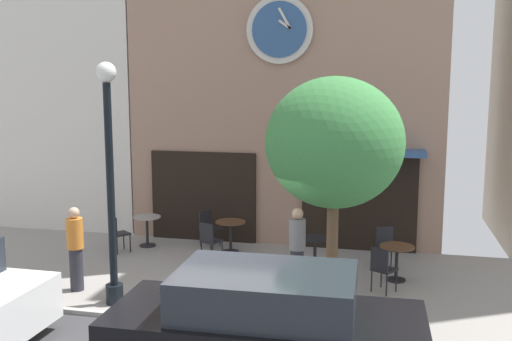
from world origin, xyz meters
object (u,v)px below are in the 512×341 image
object	(u,v)px
cafe_chair_facing_street	(209,238)
pedestrian_orange	(75,248)
cafe_chair_facing_wall	(117,231)
parked_car_black	(265,327)
cafe_chair_near_lamp	(386,244)
street_lamp	(110,184)
cafe_chair_right_end	(208,225)
cafe_table_leftmost	(315,249)
cafe_chair_left_end	(382,267)
cafe_table_center_right	(147,225)
cafe_table_center_left	(231,230)
street_tree	(334,144)
pedestrian_grey	(297,249)
cafe_table_center	(397,256)

from	to	relation	value
cafe_chair_facing_street	pedestrian_orange	distance (m)	3.12
cafe_chair_facing_wall	parked_car_black	distance (m)	6.94
cafe_chair_facing_wall	cafe_chair_near_lamp	bearing A→B (deg)	2.52
street_lamp	cafe_chair_near_lamp	distance (m)	6.12
cafe_chair_right_end	cafe_chair_facing_wall	bearing A→B (deg)	-152.15
cafe_table_leftmost	cafe_chair_left_end	bearing A→B (deg)	-33.67
cafe_table_leftmost	cafe_chair_facing_street	size ratio (longest dim) A/B	0.86
cafe_table_center_right	cafe_table_leftmost	distance (m)	4.46
cafe_table_center_left	cafe_chair_near_lamp	world-z (taller)	cafe_chair_near_lamp
street_tree	cafe_chair_left_end	size ratio (longest dim) A/B	4.63
cafe_chair_facing_wall	pedestrian_grey	xyz separation A→B (m)	(4.61, -1.63, 0.33)
pedestrian_grey	parked_car_black	size ratio (longest dim) A/B	0.39
cafe_chair_left_end	pedestrian_orange	bearing A→B (deg)	-168.61
street_tree	parked_car_black	distance (m)	3.39
street_tree	cafe_table_center_left	size ratio (longest dim) A/B	5.44
cafe_chair_near_lamp	pedestrian_grey	distance (m)	2.56
parked_car_black	street_lamp	bearing A→B (deg)	147.52
street_lamp	cafe_chair_right_end	distance (m)	4.41
cafe_table_center_left	cafe_table_leftmost	distance (m)	2.39
pedestrian_grey	pedestrian_orange	bearing A→B (deg)	-168.17
cafe_table_center_right	pedestrian_orange	distance (m)	3.22
cafe_table_center_right	parked_car_black	world-z (taller)	parked_car_black
street_tree	cafe_table_center_right	distance (m)	6.44
cafe_table_center_left	cafe_chair_facing_wall	world-z (taller)	cafe_chair_facing_wall
cafe_table_center	street_lamp	bearing A→B (deg)	-154.46
cafe_table_leftmost	pedestrian_orange	bearing A→B (deg)	-154.37
cafe_chair_left_end	cafe_table_center_right	bearing A→B (deg)	160.60
cafe_table_leftmost	cafe_chair_left_end	size ratio (longest dim) A/B	0.86
cafe_chair_facing_wall	parked_car_black	xyz separation A→B (m)	(4.71, -5.09, 0.23)
cafe_table_leftmost	cafe_chair_facing_wall	bearing A→B (deg)	175.31
cafe_chair_right_end	cafe_chair_facing_street	xyz separation A→B (m)	(0.41, -1.16, 0.00)
cafe_table_center_right	cafe_chair_facing_wall	bearing A→B (deg)	-125.10
cafe_chair_near_lamp	cafe_chair_left_end	xyz separation A→B (m)	(-0.06, -1.62, 0.00)
pedestrian_orange	cafe_table_center	bearing A→B (deg)	17.78
cafe_chair_near_lamp	pedestrian_grey	world-z (taller)	pedestrian_grey
cafe_chair_right_end	pedestrian_orange	size ratio (longest dim) A/B	0.54
cafe_chair_near_lamp	parked_car_black	xyz separation A→B (m)	(-1.58, -5.37, 0.23)
cafe_chair_facing_street	pedestrian_grey	size ratio (longest dim) A/B	0.54
street_lamp	cafe_chair_facing_street	bearing A→B (deg)	71.63
cafe_chair_near_lamp	cafe_chair_left_end	bearing A→B (deg)	-92.02
street_lamp	parked_car_black	world-z (taller)	street_lamp
cafe_chair_facing_wall	cafe_chair_right_end	world-z (taller)	same
street_tree	pedestrian_orange	size ratio (longest dim) A/B	2.50
cafe_chair_right_end	parked_car_black	bearing A→B (deg)	-65.73
cafe_table_center	cafe_chair_facing_street	world-z (taller)	cafe_chair_facing_street
cafe_chair_left_end	street_tree	bearing A→B (deg)	-122.67
cafe_table_center	cafe_chair_near_lamp	distance (m)	0.86
cafe_table_center_left	parked_car_black	bearing A→B (deg)	-70.18
cafe_chair_facing_street	cafe_chair_right_end	bearing A→B (deg)	109.32
pedestrian_orange	pedestrian_grey	bearing A→B (deg)	11.83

